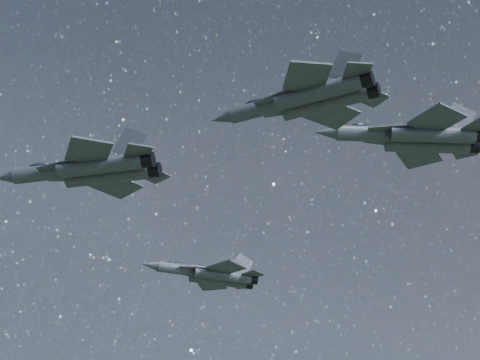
{
  "coord_description": "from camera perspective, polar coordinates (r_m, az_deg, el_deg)",
  "views": [
    {
      "loc": [
        -0.77,
        -74.56,
        118.84
      ],
      "look_at": [
        -1.86,
        0.69,
        159.78
      ],
      "focal_mm": 60.0,
      "sensor_mm": 36.0,
      "label": 1
    }
  ],
  "objects": [
    {
      "name": "jet_slot",
      "position": [
        81.98,
        12.39,
        2.99
      ],
      "size": [
        17.7,
        12.49,
        4.48
      ],
      "rotation": [
        0.0,
        0.0,
        0.07
      ],
      "color": "#333740"
    },
    {
      "name": "jet_left",
      "position": [
        107.28,
        -2.08,
        -6.74
      ],
      "size": [
        16.28,
        10.83,
        4.14
      ],
      "rotation": [
        0.0,
        0.0,
        0.36
      ],
      "color": "#333740"
    },
    {
      "name": "jet_right",
      "position": [
        71.51,
        4.85,
        5.79
      ],
      "size": [
        16.25,
        10.66,
        4.18
      ],
      "rotation": [
        0.0,
        0.0,
        -0.42
      ],
      "color": "#333740"
    },
    {
      "name": "jet_lead",
      "position": [
        86.54,
        -10.57,
        0.73
      ],
      "size": [
        19.72,
        13.52,
        4.95
      ],
      "rotation": [
        0.0,
        0.0,
        -0.21
      ],
      "color": "#333740"
    }
  ]
}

